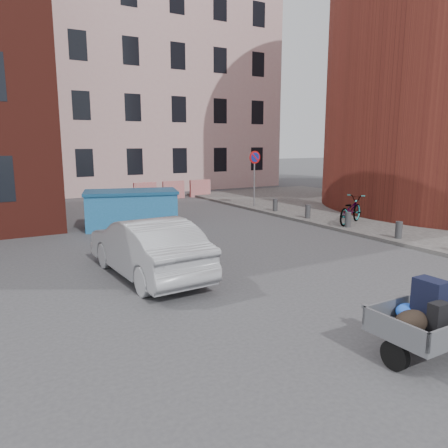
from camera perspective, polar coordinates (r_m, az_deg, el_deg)
ground at (r=10.30m, az=6.05°, el=-7.43°), size 120.00×120.00×0.00m
sidewalk at (r=20.04m, az=22.56°, el=0.87°), size 9.00×24.00×0.12m
building_pink at (r=32.35m, az=-9.05°, el=17.32°), size 16.00×8.00×14.00m
no_parking_sign at (r=21.04m, az=4.02°, el=7.45°), size 0.60×0.09×2.65m
bollards at (r=16.58m, az=15.88°, el=0.56°), size 0.22×9.02×0.55m
barriers at (r=25.11m, az=-6.60°, el=4.46°), size 4.70×0.18×1.00m
trailer at (r=7.27m, az=25.17°, el=-11.20°), size 1.60×1.80×1.20m
dumpster at (r=16.71m, az=-12.00°, el=1.92°), size 3.73×2.63×1.42m
silver_car at (r=10.62m, az=-9.98°, el=-2.99°), size 1.71×4.39×1.42m
bicycle at (r=17.29m, az=16.18°, el=1.78°), size 2.11×1.42×1.05m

